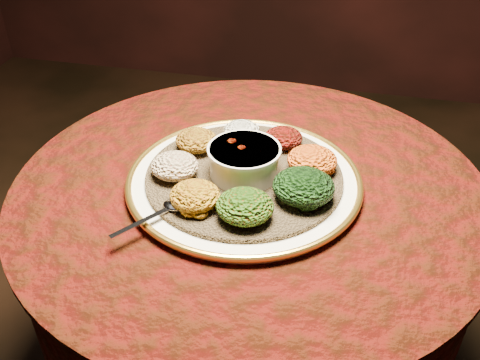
# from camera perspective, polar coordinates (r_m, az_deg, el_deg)

# --- Properties ---
(table) EXTENTS (0.96, 0.96, 0.73)m
(table) POSITION_cam_1_polar(r_m,az_deg,el_deg) (1.20, 0.95, -7.17)
(table) COLOR black
(table) RESTS_ON ground
(platter) EXTENTS (0.58, 0.58, 0.02)m
(platter) POSITION_cam_1_polar(r_m,az_deg,el_deg) (1.07, 0.43, -0.02)
(platter) COLOR white
(platter) RESTS_ON table
(injera) EXTENTS (0.45, 0.45, 0.01)m
(injera) POSITION_cam_1_polar(r_m,az_deg,el_deg) (1.06, 0.44, 0.46)
(injera) COLOR brown
(injera) RESTS_ON platter
(stew_bowl) EXTENTS (0.14, 0.14, 0.06)m
(stew_bowl) POSITION_cam_1_polar(r_m,az_deg,el_deg) (1.04, 0.45, 2.25)
(stew_bowl) COLOR silver
(stew_bowl) RESTS_ON injera
(spoon) EXTENTS (0.11, 0.13, 0.01)m
(spoon) POSITION_cam_1_polar(r_m,az_deg,el_deg) (0.97, -7.44, -2.92)
(spoon) COLOR silver
(spoon) RESTS_ON injera
(portion_ayib) EXTENTS (0.08, 0.08, 0.04)m
(portion_ayib) POSITION_cam_1_polar(r_m,az_deg,el_deg) (1.16, 0.18, 5.27)
(portion_ayib) COLOR white
(portion_ayib) RESTS_ON injera
(portion_kitfo) EXTENTS (0.08, 0.08, 0.04)m
(portion_kitfo) POSITION_cam_1_polar(r_m,az_deg,el_deg) (1.14, 4.66, 4.53)
(portion_kitfo) COLOR black
(portion_kitfo) RESTS_ON injera
(portion_tikil) EXTENTS (0.10, 0.09, 0.05)m
(portion_tikil) POSITION_cam_1_polar(r_m,az_deg,el_deg) (1.06, 7.71, 2.11)
(portion_tikil) COLOR #C47810
(portion_tikil) RESTS_ON injera
(portion_gomen) EXTENTS (0.11, 0.11, 0.06)m
(portion_gomen) POSITION_cam_1_polar(r_m,az_deg,el_deg) (0.98, 6.80, -0.70)
(portion_gomen) COLOR black
(portion_gomen) RESTS_ON injera
(portion_mixveg) EXTENTS (0.10, 0.10, 0.05)m
(portion_mixveg) POSITION_cam_1_polar(r_m,az_deg,el_deg) (0.93, 0.52, -2.83)
(portion_mixveg) COLOR #973009
(portion_mixveg) RESTS_ON injera
(portion_kik) EXTENTS (0.09, 0.09, 0.04)m
(portion_kik) POSITION_cam_1_polar(r_m,az_deg,el_deg) (0.97, -4.82, -1.68)
(portion_kik) COLOR #AC7C0F
(portion_kik) RESTS_ON injera
(portion_timatim) EXTENTS (0.09, 0.09, 0.04)m
(portion_timatim) POSITION_cam_1_polar(r_m,az_deg,el_deg) (1.05, -6.96, 1.50)
(portion_timatim) COLOR maroon
(portion_timatim) RESTS_ON injera
(portion_shiro) EXTENTS (0.09, 0.08, 0.04)m
(portion_shiro) POSITION_cam_1_polar(r_m,az_deg,el_deg) (1.13, -4.66, 4.23)
(portion_shiro) COLOR #926611
(portion_shiro) RESTS_ON injera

